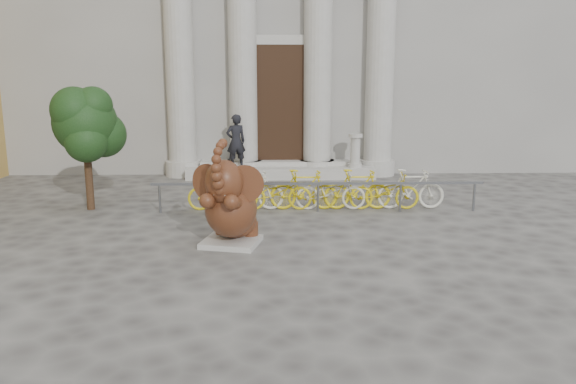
{
  "coord_description": "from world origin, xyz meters",
  "views": [
    {
      "loc": [
        -0.22,
        -8.52,
        3.25
      ],
      "look_at": [
        0.04,
        1.77,
        1.1
      ],
      "focal_mm": 35.0,
      "sensor_mm": 36.0,
      "label": 1
    }
  ],
  "objects_px": {
    "pedestrian": "(236,141)",
    "tree": "(86,125)",
    "elephant_statue": "(230,207)",
    "bike_rack": "(317,190)"
  },
  "relations": [
    {
      "from": "bike_rack",
      "to": "pedestrian",
      "type": "bearing_deg",
      "value": 118.4
    },
    {
      "from": "elephant_statue",
      "to": "tree",
      "type": "height_order",
      "value": "tree"
    },
    {
      "from": "elephant_statue",
      "to": "tree",
      "type": "relative_size",
      "value": 0.7
    },
    {
      "from": "elephant_statue",
      "to": "bike_rack",
      "type": "xyz_separation_m",
      "value": [
        1.89,
        2.92,
        -0.27
      ]
    },
    {
      "from": "pedestrian",
      "to": "tree",
      "type": "bearing_deg",
      "value": 30.37
    },
    {
      "from": "pedestrian",
      "to": "elephant_statue",
      "type": "bearing_deg",
      "value": 72.74
    },
    {
      "from": "elephant_statue",
      "to": "tree",
      "type": "xyz_separation_m",
      "value": [
        -3.64,
        3.05,
        1.32
      ]
    },
    {
      "from": "tree",
      "to": "pedestrian",
      "type": "height_order",
      "value": "tree"
    },
    {
      "from": "elephant_statue",
      "to": "tree",
      "type": "distance_m",
      "value": 4.93
    },
    {
      "from": "bike_rack",
      "to": "tree",
      "type": "distance_m",
      "value": 5.76
    }
  ]
}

